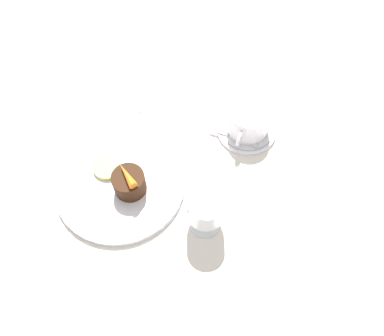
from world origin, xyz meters
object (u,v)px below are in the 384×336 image
Objects in this scene: dinner_plate at (121,183)px; fork at (172,125)px; coffee_cup at (249,120)px; wine_glass at (206,209)px; dessert_cake at (129,183)px.

fork is (-0.19, 0.03, -0.01)m from dinner_plate.
dinner_plate is at bearing -38.69° from coffee_cup.
coffee_cup is 0.25m from wine_glass.
dinner_plate is 0.21m from wine_glass.
dinner_plate is 4.09× the size of dessert_cake.
dinner_plate is 0.19m from fork.
coffee_cup reaches higher than dinner_plate.
dessert_cake is (0.19, -0.00, 0.04)m from fork.
dessert_cake is (-0.00, -0.17, -0.03)m from wine_glass.
coffee_cup is 0.30m from dessert_cake.
dessert_cake reaches higher than fork.
dinner_plate reaches higher than fork.
dessert_cake is at bearing -90.40° from wine_glass.
wine_glass reaches higher than fork.
dinner_plate is at bearing -91.47° from wine_glass.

